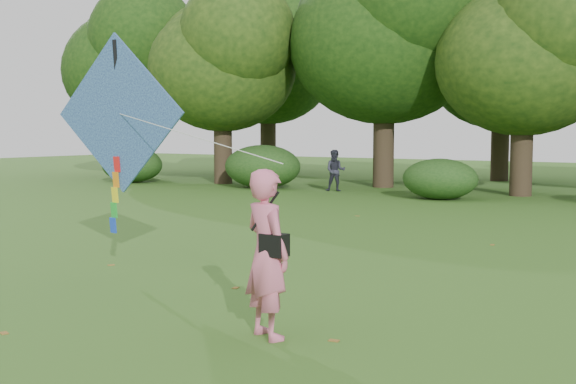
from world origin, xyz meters
The scene contains 7 objects.
ground centered at (0.00, 0.00, 0.00)m, with size 100.00×100.00×0.00m, color #265114.
man_kite_flyer centered at (0.46, -0.02, 0.98)m, with size 0.71×0.47×1.96m, color #D56482.
bystander_left centered at (-8.67, 18.05, 0.82)m, with size 0.80×0.62×1.64m, color #2A2A38.
crossbody_bag centered at (0.57, -0.05, 1.11)m, with size 0.43×0.20×0.74m.
flying_kite centered at (-3.75, 1.79, 2.63)m, with size 5.78×2.04×3.33m.
shrub_band centered at (-0.72, 17.60, 0.86)m, with size 39.15×3.22×1.88m.
fallen_leaves centered at (-0.23, 3.36, 0.01)m, with size 9.46×14.41×0.01m.
Camera 1 is at (5.10, -6.78, 2.39)m, focal length 45.00 mm.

